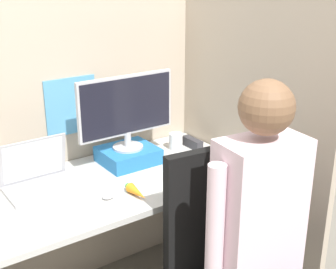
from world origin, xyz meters
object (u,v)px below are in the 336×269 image
at_px(person, 268,228).
at_px(paper_box, 128,155).
at_px(monitor, 126,109).
at_px(laptop, 39,180).
at_px(carrot_toy, 137,192).
at_px(stapler, 192,143).
at_px(office_chair, 234,268).
at_px(coffee_mug, 176,141).

bearing_deg(person, paper_box, 94.30).
bearing_deg(monitor, laptop, -176.44).
height_order(monitor, carrot_toy, monitor).
bearing_deg(person, stapler, 69.52).
relative_size(carrot_toy, person, 0.11).
height_order(monitor, office_chair, monitor).
height_order(laptop, office_chair, office_chair).
bearing_deg(office_chair, paper_box, 93.87).
xyz_separation_m(carrot_toy, person, (0.24, -0.58, 0.02)).
relative_size(office_chair, coffee_mug, 11.06).
height_order(monitor, coffee_mug, monitor).
bearing_deg(stapler, laptop, 179.91).
relative_size(monitor, laptop, 1.68).
bearing_deg(carrot_toy, stapler, 29.89).
distance_m(laptop, stapler, 0.92).
xyz_separation_m(laptop, stapler, (0.91, -0.00, -0.02)).
height_order(laptop, coffee_mug, laptop).
bearing_deg(person, carrot_toy, 112.62).
bearing_deg(office_chair, stapler, 64.60).
relative_size(person, coffee_mug, 14.71).
bearing_deg(monitor, stapler, -4.53).
height_order(paper_box, stapler, paper_box).
distance_m(laptop, person, 1.08).
bearing_deg(monitor, office_chair, -86.15).
bearing_deg(carrot_toy, person, -67.38).
bearing_deg(stapler, person, -110.48).
bearing_deg(stapler, paper_box, 175.86).
bearing_deg(office_chair, coffee_mug, 71.33).
bearing_deg(office_chair, laptop, 126.28).
bearing_deg(office_chair, monitor, 93.85).
relative_size(monitor, stapler, 3.72).
xyz_separation_m(paper_box, person, (0.07, -0.94, 0.00)).
distance_m(paper_box, person, 0.95).
xyz_separation_m(carrot_toy, coffee_mug, (0.49, 0.37, 0.02)).
height_order(laptop, carrot_toy, laptop).
distance_m(office_chair, coffee_mug, 0.88).
relative_size(paper_box, stapler, 1.94).
distance_m(office_chair, person, 0.32).
xyz_separation_m(monitor, person, (0.07, -0.95, -0.26)).
xyz_separation_m(laptop, person, (0.57, -0.91, -0.00)).
relative_size(laptop, carrot_toy, 2.10).
height_order(stapler, carrot_toy, stapler).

